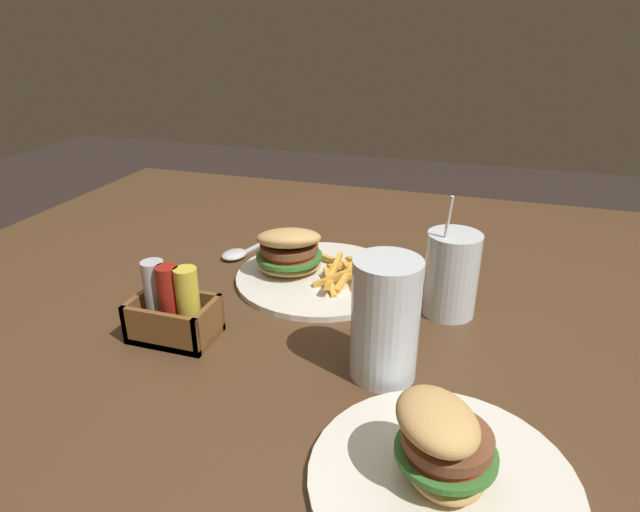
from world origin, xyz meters
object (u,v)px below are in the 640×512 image
(meal_plate_near, at_px, (307,264))
(meal_plate_far, at_px, (442,462))
(spoon, at_px, (237,253))
(beer_glass, at_px, (385,323))
(juice_glass, at_px, (451,277))
(condiment_caddy, at_px, (173,311))

(meal_plate_near, xyz_separation_m, meal_plate_far, (-0.27, 0.39, 0.00))
(spoon, bearing_deg, meal_plate_far, 60.87)
(meal_plate_near, distance_m, spoon, 0.17)
(meal_plate_near, distance_m, beer_glass, 0.30)
(juice_glass, height_order, spoon, juice_glass)
(juice_glass, bearing_deg, meal_plate_near, -10.15)
(condiment_caddy, bearing_deg, meal_plate_far, 158.19)
(beer_glass, xyz_separation_m, spoon, (0.34, -0.28, -0.07))
(beer_glass, relative_size, spoon, 0.94)
(meal_plate_near, distance_m, juice_glass, 0.25)
(meal_plate_near, height_order, beer_glass, beer_glass)
(juice_glass, bearing_deg, meal_plate_far, 94.05)
(juice_glass, xyz_separation_m, condiment_caddy, (0.37, 0.19, -0.02))
(meal_plate_near, distance_m, condiment_caddy, 0.26)
(beer_glass, bearing_deg, spoon, -39.33)
(condiment_caddy, bearing_deg, juice_glass, -152.75)
(beer_glass, xyz_separation_m, condiment_caddy, (0.30, 0.00, -0.03))
(meal_plate_near, height_order, juice_glass, juice_glass)
(meal_plate_far, bearing_deg, meal_plate_near, -55.19)
(beer_glass, distance_m, condiment_caddy, 0.30)
(beer_glass, xyz_separation_m, juice_glass, (-0.07, -0.19, -0.01))
(spoon, xyz_separation_m, meal_plate_far, (-0.43, 0.44, 0.02))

